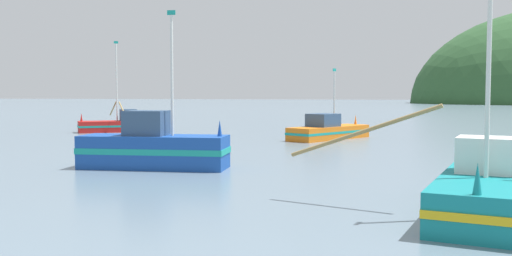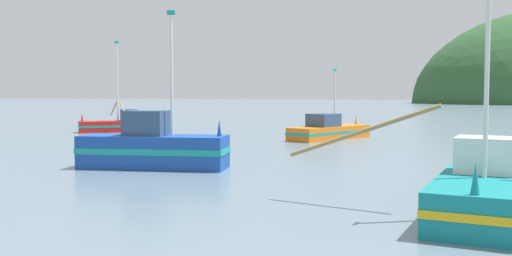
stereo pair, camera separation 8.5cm
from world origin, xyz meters
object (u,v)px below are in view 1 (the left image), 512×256
at_px(fishing_boat_red, 119,124).
at_px(fishing_boat_teal, 486,191).
at_px(fishing_boat_orange, 328,130).
at_px(fishing_boat_blue, 153,148).

bearing_deg(fishing_boat_red, fishing_boat_teal, 97.48).
bearing_deg(fishing_boat_orange, fishing_boat_red, 109.14).
xyz_separation_m(fishing_boat_red, fishing_boat_teal, (25.28, -26.99, 0.05)).
distance_m(fishing_boat_red, fishing_boat_teal, 36.98).
bearing_deg(fishing_boat_blue, fishing_boat_orange, 66.75).
height_order(fishing_boat_teal, fishing_boat_orange, fishing_boat_teal).
relative_size(fishing_boat_red, fishing_boat_orange, 1.25).
bearing_deg(fishing_boat_blue, fishing_boat_red, 115.93).
height_order(fishing_boat_red, fishing_boat_orange, fishing_boat_red).
distance_m(fishing_boat_red, fishing_boat_orange, 18.41).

